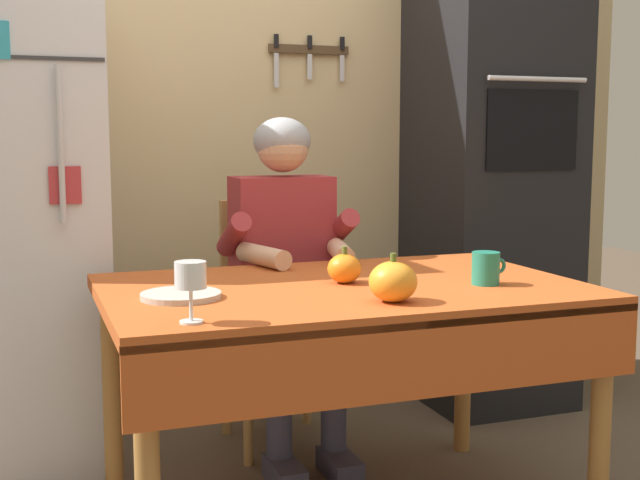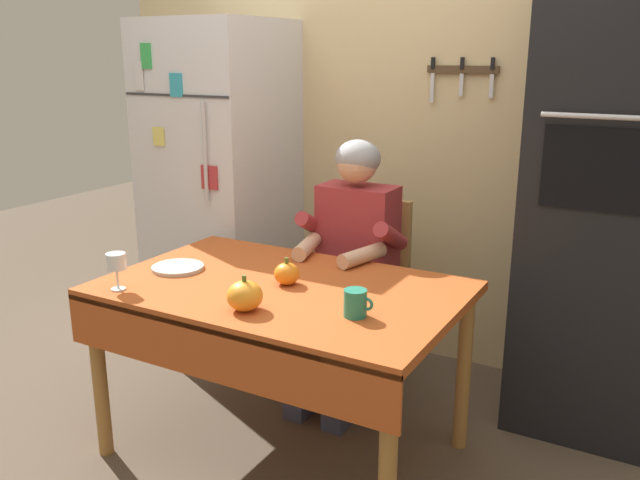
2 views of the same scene
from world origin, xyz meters
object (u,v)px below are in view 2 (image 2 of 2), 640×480
at_px(dining_table, 279,307).
at_px(pumpkin_medium, 245,296).
at_px(chair_behind_person, 367,284).
at_px(coffee_mug, 356,303).
at_px(wall_oven, 605,194).
at_px(pumpkin_large, 287,274).
at_px(wine_glass, 116,263).
at_px(seated_person, 351,250).
at_px(serving_tray, 178,268).
at_px(refrigerator, 221,186).

height_order(dining_table, pumpkin_medium, pumpkin_medium).
height_order(chair_behind_person, pumpkin_medium, chair_behind_person).
height_order(coffee_mug, pumpkin_medium, pumpkin_medium).
bearing_deg(pumpkin_medium, dining_table, 96.42).
distance_m(coffee_mug, pumpkin_medium, 0.40).
relative_size(wall_oven, dining_table, 1.50).
distance_m(dining_table, chair_behind_person, 0.81).
xyz_separation_m(wall_oven, chair_behind_person, (-1.04, -0.13, -0.54)).
height_order(dining_table, pumpkin_large, pumpkin_large).
xyz_separation_m(wall_oven, wine_glass, (-1.57, -1.26, -0.20)).
bearing_deg(seated_person, pumpkin_large, -90.07).
distance_m(chair_behind_person, pumpkin_medium, 1.10).
bearing_deg(serving_tray, seated_person, 51.29).
bearing_deg(dining_table, pumpkin_large, 71.91).
bearing_deg(wall_oven, dining_table, -138.69).
xyz_separation_m(wall_oven, coffee_mug, (-0.65, -1.05, -0.26)).
xyz_separation_m(refrigerator, coffee_mug, (1.35, -1.01, -0.11)).
bearing_deg(serving_tray, refrigerator, 116.77).
bearing_deg(chair_behind_person, serving_tray, -121.66).
distance_m(dining_table, seated_person, 0.61).
bearing_deg(coffee_mug, wall_oven, 58.16).
xyz_separation_m(pumpkin_medium, serving_tray, (-0.52, 0.24, -0.05)).
bearing_deg(wall_oven, serving_tray, -148.37).
xyz_separation_m(pumpkin_large, pumpkin_medium, (0.02, -0.31, 0.01)).
bearing_deg(wall_oven, coffee_mug, -121.84).
relative_size(refrigerator, wall_oven, 0.86).
height_order(chair_behind_person, wine_glass, chair_behind_person).
distance_m(dining_table, serving_tray, 0.50).
xyz_separation_m(wine_glass, pumpkin_large, (0.54, 0.37, -0.06)).
relative_size(wall_oven, serving_tray, 9.57).
height_order(wine_glass, pumpkin_large, wine_glass).
height_order(chair_behind_person, seated_person, seated_person).
bearing_deg(dining_table, coffee_mug, -17.37).
bearing_deg(chair_behind_person, refrigerator, 174.64).
bearing_deg(pumpkin_large, chair_behind_person, 89.95).
bearing_deg(wall_oven, chair_behind_person, -172.84).
bearing_deg(coffee_mug, pumpkin_large, 156.79).
relative_size(dining_table, wine_glass, 9.50).
xyz_separation_m(chair_behind_person, coffee_mug, (0.39, -0.92, 0.28)).
relative_size(refrigerator, wine_glass, 12.22).
height_order(refrigerator, coffee_mug, refrigerator).
bearing_deg(pumpkin_large, coffee_mug, -23.21).
bearing_deg(chair_behind_person, coffee_mug, -67.22).
bearing_deg(pumpkin_large, serving_tray, -172.42).
distance_m(wall_oven, pumpkin_large, 1.39).
distance_m(coffee_mug, serving_tray, 0.90).
bearing_deg(seated_person, coffee_mug, -62.13).
bearing_deg(chair_behind_person, pumpkin_large, -90.05).
xyz_separation_m(wall_oven, pumpkin_large, (-1.04, -0.88, -0.27)).
height_order(wall_oven, seated_person, wall_oven).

